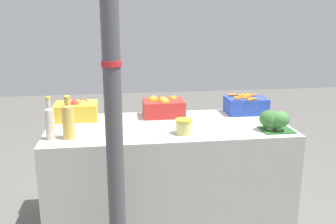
{
  "coord_description": "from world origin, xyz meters",
  "views": [
    {
      "loc": [
        -0.37,
        -2.65,
        1.61
      ],
      "look_at": [
        0.0,
        0.0,
        0.9
      ],
      "focal_mm": 40.0,
      "sensor_mm": 36.0,
      "label": 1
    }
  ],
  "objects": [
    {
      "name": "orange_crate",
      "position": [
        -0.0,
        0.26,
        0.88
      ],
      "size": [
        0.33,
        0.23,
        0.17
      ],
      "color": "red",
      "rests_on": "market_table"
    },
    {
      "name": "apple_crate",
      "position": [
        -0.69,
        0.26,
        0.88
      ],
      "size": [
        0.33,
        0.23,
        0.16
      ],
      "color": "gold",
      "rests_on": "market_table"
    },
    {
      "name": "pickle_jar",
      "position": [
        0.08,
        -0.22,
        0.85
      ],
      "size": [
        0.12,
        0.12,
        0.1
      ],
      "color": "#D1CC75",
      "rests_on": "market_table"
    },
    {
      "name": "ground_plane",
      "position": [
        0.0,
        0.0,
        0.0
      ],
      "size": [
        10.0,
        10.0,
        0.0
      ],
      "primitive_type": "plane",
      "color": "#605E59"
    },
    {
      "name": "juice_bottle_cloudy",
      "position": [
        -0.81,
        -0.21,
        0.92
      ],
      "size": [
        0.06,
        0.06,
        0.29
      ],
      "color": "beige",
      "rests_on": "market_table"
    },
    {
      "name": "juice_bottle_golden",
      "position": [
        -0.69,
        -0.21,
        0.93
      ],
      "size": [
        0.08,
        0.08,
        0.29
      ],
      "color": "gold",
      "rests_on": "market_table"
    },
    {
      "name": "carrot_crate",
      "position": [
        0.69,
        0.25,
        0.87
      ],
      "size": [
        0.33,
        0.24,
        0.17
      ],
      "color": "#2847B7",
      "rests_on": "market_table"
    },
    {
      "name": "broccoli_pile",
      "position": [
        0.72,
        -0.25,
        0.88
      ],
      "size": [
        0.23,
        0.18,
        0.15
      ],
      "color": "#2D602D",
      "rests_on": "market_table"
    },
    {
      "name": "support_pole",
      "position": [
        -0.39,
        -0.64,
        1.29
      ],
      "size": [
        0.11,
        0.11,
        2.57
      ],
      "color": "#4C4C51",
      "rests_on": "ground_plane"
    },
    {
      "name": "market_table",
      "position": [
        0.0,
        0.0,
        0.4
      ],
      "size": [
        1.77,
        0.8,
        0.8
      ],
      "primitive_type": "cube",
      "color": "#B7B2A8",
      "rests_on": "ground_plane"
    }
  ]
}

